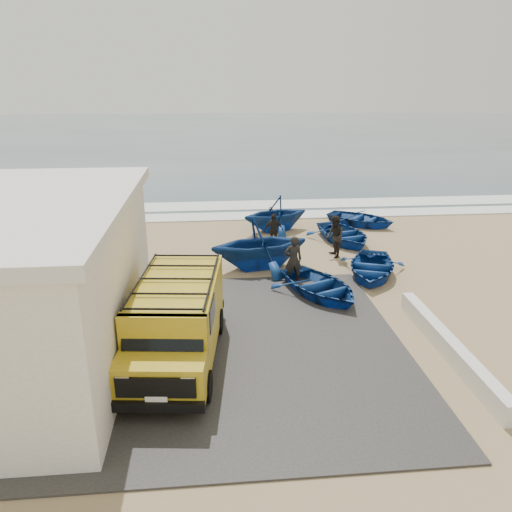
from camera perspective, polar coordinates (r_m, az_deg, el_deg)
name	(u,v)px	position (r m, az deg, el deg)	size (l,w,h in m)	color
ground	(254,314)	(15.98, -0.25, -6.70)	(160.00, 160.00, 0.00)	tan
slab	(189,349)	(14.17, -7.71, -10.45)	(12.00, 10.00, 0.05)	#383634
ocean	(217,134)	(70.64, -4.47, 13.76)	(180.00, 88.00, 0.01)	#385166
surf_line	(234,216)	(27.23, -2.53, 4.56)	(180.00, 1.60, 0.06)	white
surf_wash	(232,206)	(29.65, -2.79, 5.78)	(180.00, 2.20, 0.04)	white
parapet	(449,347)	(14.59, 21.17, -9.66)	(0.35, 6.00, 0.55)	silver
van	(177,318)	(13.23, -9.06, -7.04)	(2.60, 5.41, 2.24)	gold
boat_near_left	(320,286)	(17.28, 7.30, -3.43)	(2.54, 3.56, 0.74)	navy
boat_near_right	(371,267)	(19.35, 13.03, -1.24)	(2.52, 3.53, 0.73)	navy
boat_mid_left	(260,244)	(19.46, 0.43, 1.43)	(3.33, 3.86, 2.03)	navy
boat_mid_right	(344,234)	(23.16, 9.97, 2.47)	(2.63, 3.68, 0.76)	navy
boat_far_left	(276,213)	(24.48, 2.25, 4.88)	(2.86, 3.32, 1.75)	navy
boat_far_right	(361,219)	(26.07, 11.88, 4.21)	(2.47, 3.45, 0.72)	navy
fisherman_front	(293,260)	(18.11, 4.29, -0.44)	(0.65, 0.43, 1.79)	black
fisherman_middle	(335,237)	(21.01, 8.98, 2.19)	(0.86, 0.67, 1.77)	black
fisherman_back	(273,230)	(22.05, 2.00, 2.94)	(0.90, 0.38, 1.54)	black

